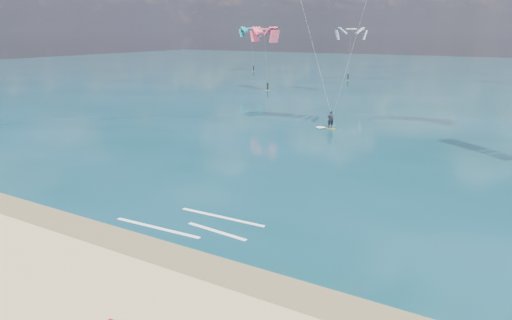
{
  "coord_description": "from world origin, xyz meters",
  "views": [
    {
      "loc": [
        15.55,
        -12.57,
        10.71
      ],
      "look_at": [
        3.54,
        8.0,
        3.94
      ],
      "focal_mm": 32.0,
      "sensor_mm": 36.0,
      "label": 1
    }
  ],
  "objects": [
    {
      "name": "shoreline_foam",
      "position": [
        0.52,
        6.48,
        0.05
      ],
      "size": [
        8.05,
        3.6,
        0.01
      ],
      "color": "white",
      "rests_on": "ground"
    },
    {
      "name": "kitesurfer_main",
      "position": [
        -1.71,
        32.22,
        10.05
      ],
      "size": [
        10.35,
        8.0,
        19.31
      ],
      "rotation": [
        0.0,
        0.0,
        -0.03
      ],
      "color": "gold",
      "rests_on": "sea"
    },
    {
      "name": "wet_sand_strip",
      "position": [
        0.0,
        3.0,
        0.0
      ],
      "size": [
        320.0,
        2.4,
        0.01
      ],
      "primitive_type": "cube",
      "color": "olive",
      "rests_on": "ground"
    },
    {
      "name": "ground",
      "position": [
        0.0,
        40.0,
        0.0
      ],
      "size": [
        320.0,
        320.0,
        0.0
      ],
      "primitive_type": "plane",
      "color": "tan",
      "rests_on": "ground"
    },
    {
      "name": "sea",
      "position": [
        0.0,
        104.0,
        0.02
      ],
      "size": [
        320.0,
        200.0,
        0.04
      ],
      "primitive_type": "cube",
      "color": "#0A3537",
      "rests_on": "ground"
    },
    {
      "name": "distant_kites",
      "position": [
        -10.05,
        80.37,
        5.4
      ],
      "size": [
        81.1,
        38.28,
        11.34
      ],
      "color": "#2E7F5F",
      "rests_on": "ground"
    }
  ]
}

